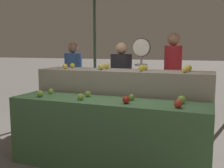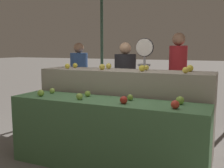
{
  "view_description": "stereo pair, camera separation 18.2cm",
  "coord_description": "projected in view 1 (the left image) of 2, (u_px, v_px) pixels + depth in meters",
  "views": [
    {
      "loc": [
        1.14,
        -2.79,
        1.45
      ],
      "look_at": [
        -0.04,
        0.3,
        0.99
      ],
      "focal_mm": 42.0,
      "sensor_mm": 36.0,
      "label": 1
    },
    {
      "loc": [
        1.31,
        -2.72,
        1.45
      ],
      "look_at": [
        -0.04,
        0.3,
        0.99
      ],
      "focal_mm": 42.0,
      "sensor_mm": 36.0,
      "label": 2
    }
  ],
  "objects": [
    {
      "name": "apple_front_3",
      "position": [
        178.0,
        104.0,
        2.65
      ],
      "size": [
        0.09,
        0.09,
        0.09
      ],
      "primitive_type": "sphere",
      "color": "red",
      "rests_on": "display_counter_front"
    },
    {
      "name": "person_customer_right",
      "position": [
        74.0,
        76.0,
        5.31
      ],
      "size": [
        0.41,
        0.41,
        1.56
      ],
      "rotation": [
        0.0,
        0.0,
        3.33
      ],
      "color": "#2D2D38",
      "rests_on": "ground_plane"
    },
    {
      "name": "ground_plane",
      "position": [
        106.0,
        168.0,
        3.18
      ],
      "size": [
        60.0,
        60.0,
        0.0
      ],
      "primitive_type": "plane",
      "color": "#66605B"
    },
    {
      "name": "apple_back_0",
      "position": [
        65.0,
        66.0,
        3.79
      ],
      "size": [
        0.07,
        0.07,
        0.07
      ],
      "primitive_type": "sphere",
      "color": "gold",
      "rests_on": "display_counter_back"
    },
    {
      "name": "apple_front_0",
      "position": [
        40.0,
        94.0,
        3.25
      ],
      "size": [
        0.08,
        0.08,
        0.08
      ],
      "primitive_type": "sphere",
      "color": "#84AD3D",
      "rests_on": "display_counter_front"
    },
    {
      "name": "produce_scale",
      "position": [
        141.0,
        66.0,
        4.18
      ],
      "size": [
        0.29,
        0.2,
        1.6
      ],
      "color": "#99999E",
      "rests_on": "ground_plane"
    },
    {
      "name": "apple_front_1",
      "position": [
        81.0,
        97.0,
        3.06
      ],
      "size": [
        0.08,
        0.08,
        0.08
      ],
      "primitive_type": "sphere",
      "color": "#8EB247",
      "rests_on": "display_counter_front"
    },
    {
      "name": "apple_front_7",
      "position": [
        182.0,
        100.0,
        2.86
      ],
      "size": [
        0.09,
        0.09,
        0.09
      ],
      "primitive_type": "sphere",
      "color": "#84AD3D",
      "rests_on": "display_counter_front"
    },
    {
      "name": "apple_back_2",
      "position": [
        142.0,
        68.0,
        3.38
      ],
      "size": [
        0.08,
        0.08,
        0.08
      ],
      "primitive_type": "sphere",
      "color": "gold",
      "rests_on": "display_counter_back"
    },
    {
      "name": "apple_back_1",
      "position": [
        101.0,
        67.0,
        3.59
      ],
      "size": [
        0.08,
        0.08,
        0.08
      ],
      "primitive_type": "sphere",
      "color": "gold",
      "rests_on": "display_counter_back"
    },
    {
      "name": "apple_front_4",
      "position": [
        51.0,
        91.0,
        3.46
      ],
      "size": [
        0.07,
        0.07,
        0.07
      ],
      "primitive_type": "sphere",
      "color": "#8EB247",
      "rests_on": "display_counter_front"
    },
    {
      "name": "display_counter_back",
      "position": [
        123.0,
        111.0,
        3.66
      ],
      "size": [
        2.38,
        0.55,
        1.15
      ],
      "primitive_type": "cube",
      "color": "gray",
      "rests_on": "ground_plane"
    },
    {
      "name": "apple_front_5",
      "position": [
        88.0,
        94.0,
        3.26
      ],
      "size": [
        0.07,
        0.07,
        0.07
      ],
      "primitive_type": "sphere",
      "color": "#84AD3D",
      "rests_on": "display_counter_front"
    },
    {
      "name": "person_vendor_at_scale",
      "position": [
        121.0,
        80.0,
        4.61
      ],
      "size": [
        0.42,
        0.42,
        1.55
      ],
      "rotation": [
        0.0,
        0.0,
        3.26
      ],
      "color": "#2D2D38",
      "rests_on": "ground_plane"
    },
    {
      "name": "apple_front_6",
      "position": [
        131.0,
        97.0,
        3.06
      ],
      "size": [
        0.07,
        0.07,
        0.07
      ],
      "primitive_type": "sphere",
      "color": "#7AA338",
      "rests_on": "display_counter_front"
    },
    {
      "name": "apple_back_5",
      "position": [
        107.0,
        66.0,
        3.78
      ],
      "size": [
        0.08,
        0.08,
        0.08
      ],
      "primitive_type": "sphere",
      "color": "gold",
      "rests_on": "display_counter_back"
    },
    {
      "name": "apple_back_7",
      "position": [
        188.0,
        68.0,
        3.38
      ],
      "size": [
        0.09,
        0.09,
        0.09
      ],
      "primitive_type": "sphere",
      "color": "gold",
      "rests_on": "display_counter_back"
    },
    {
      "name": "apple_back_6",
      "position": [
        145.0,
        68.0,
        3.57
      ],
      "size": [
        0.07,
        0.07,
        0.07
      ],
      "primitive_type": "sphere",
      "color": "gold",
      "rests_on": "display_counter_back"
    },
    {
      "name": "display_counter_front",
      "position": [
        106.0,
        135.0,
        3.12
      ],
      "size": [
        2.38,
        0.55,
        0.84
      ],
      "primitive_type": "cube",
      "color": "#4C7A4C",
      "rests_on": "ground_plane"
    },
    {
      "name": "apple_front_2",
      "position": [
        126.0,
        100.0,
        2.86
      ],
      "size": [
        0.09,
        0.09,
        0.09
      ],
      "primitive_type": "sphere",
      "color": "#AD281E",
      "rests_on": "display_counter_front"
    },
    {
      "name": "person_customer_left",
      "position": [
        173.0,
        73.0,
        4.68
      ],
      "size": [
        0.36,
        0.36,
        1.72
      ],
      "rotation": [
        0.0,
        0.0,
        3.32
      ],
      "color": "#2D2D38",
      "rests_on": "ground_plane"
    },
    {
      "name": "apple_back_3",
      "position": [
        185.0,
        70.0,
        3.17
      ],
      "size": [
        0.08,
        0.08,
        0.08
      ],
      "primitive_type": "sphere",
      "color": "yellow",
      "rests_on": "display_counter_back"
    },
    {
      "name": "apple_back_4",
      "position": [
        72.0,
        66.0,
        3.97
      ],
      "size": [
        0.07,
        0.07,
        0.07
      ],
      "primitive_type": "sphere",
      "color": "gold",
      "rests_on": "display_counter_back"
    }
  ]
}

